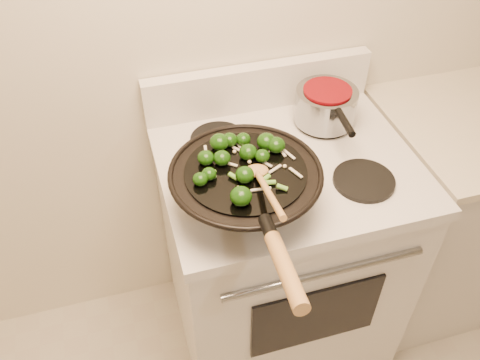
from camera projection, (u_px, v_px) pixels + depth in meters
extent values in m
cube|color=silver|center=(279.00, 259.00, 1.88)|extent=(0.76, 0.64, 0.88)
cube|color=silver|center=(287.00, 166.00, 1.56)|extent=(0.78, 0.66, 0.04)
cube|color=silver|center=(259.00, 87.00, 1.70)|extent=(0.78, 0.05, 0.16)
cylinder|color=gray|center=(325.00, 274.00, 1.41)|extent=(0.60, 0.02, 0.02)
cube|color=black|center=(316.00, 317.00, 1.57)|extent=(0.42, 0.01, 0.28)
cylinder|color=black|center=(245.00, 205.00, 1.40)|extent=(0.18, 0.18, 0.01)
cylinder|color=black|center=(364.00, 180.00, 1.48)|extent=(0.18, 0.18, 0.01)
cylinder|color=black|center=(219.00, 140.00, 1.61)|extent=(0.18, 0.18, 0.01)
cylinder|color=black|center=(323.00, 121.00, 1.69)|extent=(0.18, 0.18, 0.01)
cube|color=silver|center=(475.00, 207.00, 2.07)|extent=(0.86, 0.60, 0.88)
torus|color=black|center=(246.00, 172.00, 1.32)|extent=(0.41, 0.41, 0.01)
cylinder|color=black|center=(246.00, 171.00, 1.32)|extent=(0.32, 0.32, 0.01)
cylinder|color=black|center=(268.00, 228.00, 1.13)|extent=(0.04, 0.07, 0.04)
cylinder|color=#A67741|center=(286.00, 270.00, 1.02)|extent=(0.05, 0.22, 0.07)
ellipsoid|color=#113508|center=(276.00, 145.00, 1.36)|extent=(0.05, 0.05, 0.04)
cylinder|color=#4A8B32|center=(281.00, 148.00, 1.37)|extent=(0.02, 0.02, 0.02)
ellipsoid|color=#113508|center=(241.00, 196.00, 1.22)|extent=(0.05, 0.05, 0.05)
ellipsoid|color=#113508|center=(262.00, 156.00, 1.33)|extent=(0.04, 0.04, 0.03)
ellipsoid|color=#113508|center=(245.00, 175.00, 1.27)|extent=(0.05, 0.05, 0.04)
cylinder|color=#4A8B32|center=(250.00, 178.00, 1.29)|extent=(0.02, 0.02, 0.02)
ellipsoid|color=#113508|center=(222.00, 158.00, 1.32)|extent=(0.05, 0.05, 0.04)
ellipsoid|color=#113508|center=(266.00, 141.00, 1.37)|extent=(0.05, 0.05, 0.04)
ellipsoid|color=#113508|center=(209.00, 174.00, 1.28)|extent=(0.04, 0.04, 0.03)
cylinder|color=#4A8B32|center=(213.00, 176.00, 1.29)|extent=(0.02, 0.02, 0.02)
ellipsoid|color=#113508|center=(243.00, 139.00, 1.38)|extent=(0.04, 0.04, 0.03)
ellipsoid|color=#113508|center=(230.00, 140.00, 1.38)|extent=(0.04, 0.04, 0.04)
ellipsoid|color=#113508|center=(247.00, 153.00, 1.34)|extent=(0.04, 0.04, 0.04)
cylinder|color=#4A8B32|center=(251.00, 155.00, 1.35)|extent=(0.02, 0.01, 0.01)
ellipsoid|color=#113508|center=(206.00, 158.00, 1.32)|extent=(0.04, 0.04, 0.04)
ellipsoid|color=#113508|center=(200.00, 179.00, 1.27)|extent=(0.04, 0.04, 0.03)
ellipsoid|color=#113508|center=(248.00, 152.00, 1.34)|extent=(0.05, 0.05, 0.04)
cylinder|color=#4A8B32|center=(253.00, 155.00, 1.35)|extent=(0.02, 0.02, 0.01)
ellipsoid|color=#113508|center=(219.00, 142.00, 1.37)|extent=(0.05, 0.05, 0.05)
cube|color=beige|center=(296.00, 173.00, 1.30)|extent=(0.02, 0.05, 0.00)
cube|color=beige|center=(265.00, 163.00, 1.33)|extent=(0.03, 0.04, 0.00)
cube|color=beige|center=(272.00, 147.00, 1.38)|extent=(0.04, 0.04, 0.00)
cube|color=beige|center=(261.00, 189.00, 1.26)|extent=(0.05, 0.01, 0.00)
cube|color=beige|center=(206.00, 152.00, 1.36)|extent=(0.02, 0.06, 0.00)
cube|color=beige|center=(240.00, 147.00, 1.38)|extent=(0.02, 0.04, 0.00)
cube|color=beige|center=(289.00, 154.00, 1.36)|extent=(0.02, 0.05, 0.00)
cube|color=beige|center=(230.00, 164.00, 1.33)|extent=(0.04, 0.03, 0.00)
cube|color=beige|center=(275.00, 169.00, 1.31)|extent=(0.04, 0.03, 0.00)
cube|color=beige|center=(281.00, 151.00, 1.37)|extent=(0.01, 0.05, 0.00)
cube|color=beige|center=(239.00, 150.00, 1.37)|extent=(0.03, 0.04, 0.00)
cylinder|color=#5C9E32|center=(233.00, 176.00, 1.29)|extent=(0.02, 0.03, 0.01)
cylinder|color=#5C9E32|center=(282.00, 187.00, 1.26)|extent=(0.03, 0.02, 0.01)
cylinder|color=#5C9E32|center=(270.00, 182.00, 1.27)|extent=(0.03, 0.03, 0.01)
cylinder|color=#5C9E32|center=(240.00, 201.00, 1.22)|extent=(0.02, 0.03, 0.02)
cylinder|color=#5C9E32|center=(273.00, 148.00, 1.37)|extent=(0.02, 0.03, 0.01)
cylinder|color=#5C9E32|center=(213.00, 174.00, 1.29)|extent=(0.03, 0.03, 0.02)
cylinder|color=#5C9E32|center=(265.00, 178.00, 1.28)|extent=(0.03, 0.02, 0.01)
sphere|color=beige|center=(285.00, 166.00, 1.32)|extent=(0.01, 0.01, 0.01)
sphere|color=beige|center=(234.00, 152.00, 1.36)|extent=(0.01, 0.01, 0.01)
sphere|color=beige|center=(238.00, 188.00, 1.26)|extent=(0.01, 0.01, 0.01)
sphere|color=beige|center=(226.00, 159.00, 1.34)|extent=(0.01, 0.01, 0.01)
sphere|color=beige|center=(249.00, 162.00, 1.33)|extent=(0.01, 0.01, 0.01)
ellipsoid|color=#A67741|center=(256.00, 171.00, 1.30)|extent=(0.07, 0.05, 0.02)
cylinder|color=#A67741|center=(269.00, 193.00, 1.17)|extent=(0.04, 0.25, 0.11)
cylinder|color=gray|center=(326.00, 105.00, 1.64)|extent=(0.20, 0.20, 0.11)
cylinder|color=#64040A|center=(328.00, 90.00, 1.60)|extent=(0.15, 0.15, 0.01)
cylinder|color=black|center=(345.00, 122.00, 1.49)|extent=(0.03, 0.12, 0.02)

